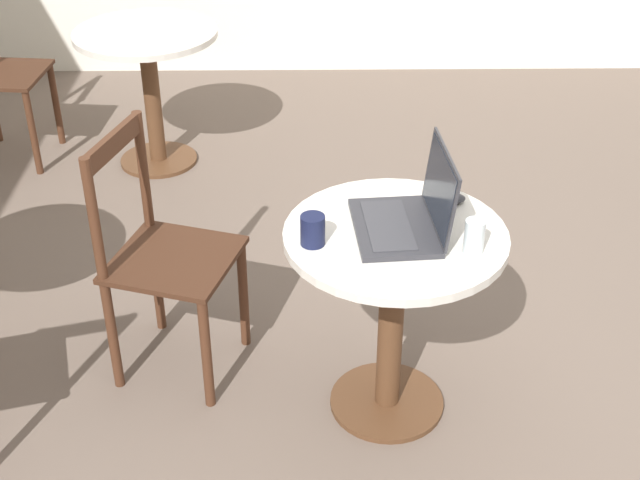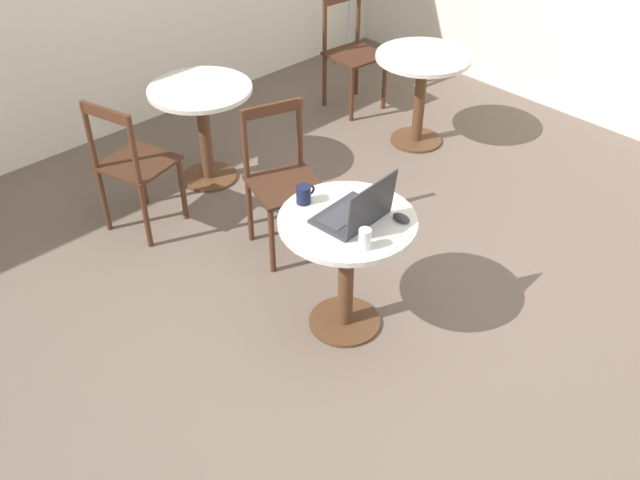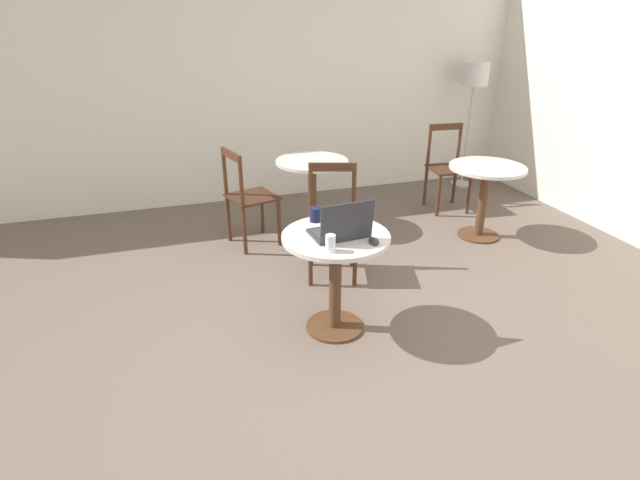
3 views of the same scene
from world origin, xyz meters
The scene contains 11 objects.
ground_plane centered at (0.00, 0.00, 0.00)m, with size 16.00×16.00×0.00m, color #66564C.
cafe_table_near centered at (0.04, 0.36, 0.53)m, with size 0.71×0.71×0.72m.
cafe_table_mid centered at (1.92, 1.43, 0.53)m, with size 0.71×0.71×0.72m.
cafe_table_far centered at (0.41, 2.12, 0.53)m, with size 0.71×0.71×0.72m.
chair_near_back centered at (0.29, 1.15, 0.46)m, with size 0.51×0.51×0.92m.
chair_mid_back centered at (1.99, 2.23, 0.46)m, with size 0.44×0.44×0.92m.
chair_far_left centered at (-0.27, 1.93, 0.46)m, with size 0.50×0.50×0.92m.
laptop centered at (0.06, 0.32, 0.77)m, with size 0.37×0.30×0.27m.
mouse centered at (0.23, 0.17, 0.73)m, with size 0.06×0.10×0.03m.
mug centered at (-0.01, 0.62, 0.76)m, with size 0.12×0.08×0.10m.
drinking_glass centered at (-0.07, 0.14, 0.77)m, with size 0.06×0.06×0.11m.
Camera 2 is at (-2.06, -1.64, 2.79)m, focal length 40.00 mm.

